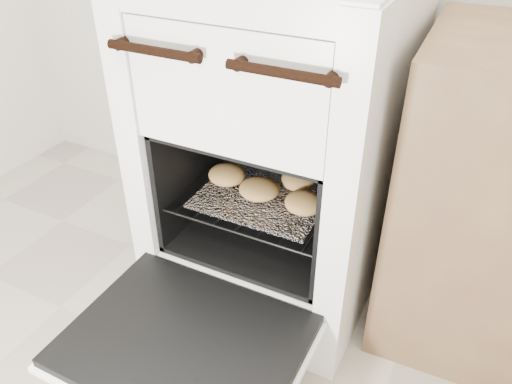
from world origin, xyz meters
TOP-DOWN VIEW (x-y plane):
  - stove at (-0.12, 1.15)m, footprint 0.63×0.71m
  - oven_door at (-0.12, 0.61)m, footprint 0.57×0.44m
  - oven_rack at (-0.12, 1.08)m, footprint 0.46×0.44m
  - foil_sheet at (-0.12, 1.06)m, footprint 0.36×0.32m
  - baked_rolls at (-0.11, 1.06)m, footprint 0.39×0.22m

SIDE VIEW (x-z plane):
  - oven_door at x=-0.12m, z-range 0.19..0.23m
  - oven_rack at x=-0.12m, z-range 0.37..0.38m
  - foil_sheet at x=-0.12m, z-range 0.37..0.38m
  - baked_rolls at x=-0.11m, z-range 0.38..0.44m
  - stove at x=-0.12m, z-range -0.01..0.96m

